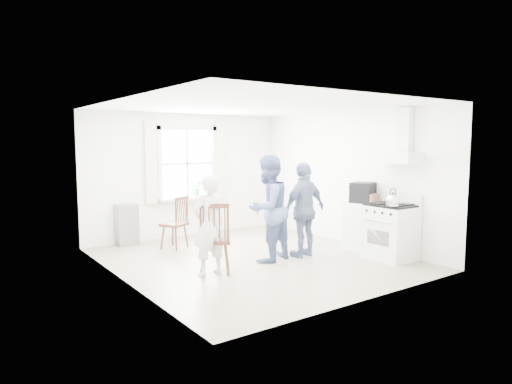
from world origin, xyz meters
The scene contains 15 objects.
room_shell centered at (0.00, 0.00, 1.30)m, with size 4.62×5.12×2.64m.
window_assembly centered at (0.00, 2.45, 1.46)m, with size 1.88×0.24×1.70m.
range_hood centered at (2.07, -1.35, 1.90)m, with size 0.45×0.76×0.94m.
shelf_unit centered at (-1.40, 2.33, 0.40)m, with size 0.40×0.30×0.80m, color slate.
gas_stove centered at (1.91, -1.35, 0.48)m, with size 0.68×0.76×1.12m.
kettle centered at (1.66, -1.56, 1.05)m, with size 0.22×0.22×0.31m.
low_cabinet centered at (1.98, -0.65, 0.45)m, with size 0.50×0.55×0.90m, color silver.
stereo_stack centered at (1.98, -0.65, 1.08)m, with size 0.52×0.49×0.37m.
cardboard_box centered at (2.01, -0.81, 0.99)m, with size 0.26×0.19×0.17m, color #9B6E4B.
windsor_chair_a centered at (-0.71, 1.45, 0.61)m, with size 0.57×0.57×1.01m.
windsor_chair_b centered at (-1.02, -0.42, 0.68)m, with size 0.64×0.63×1.11m.
person_left centered at (-1.09, -0.37, 0.76)m, with size 0.56×0.56×1.52m, color silver.
person_mid centered at (0.12, -0.23, 0.90)m, with size 0.87×0.87×1.79m, color #4A598A.
person_right centered at (0.83, -0.35, 0.83)m, with size 0.97×0.97×1.66m, color navy.
potted_plant centered at (0.17, 2.36, 1.01)m, with size 0.18×0.18×0.32m, color #33743D.
Camera 1 is at (-4.41, -6.28, 2.00)m, focal length 32.00 mm.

